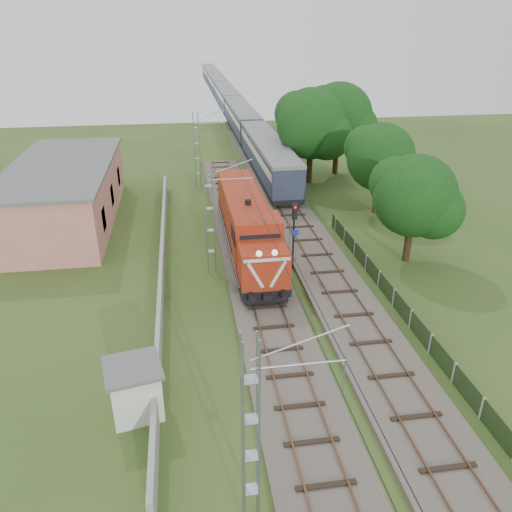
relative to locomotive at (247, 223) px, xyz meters
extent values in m
plane|color=#334B1C|center=(0.00, -15.06, -2.34)|extent=(140.00, 140.00, 0.00)
cube|color=#6B6054|center=(0.00, -8.06, -2.19)|extent=(4.20, 70.00, 0.30)
cube|color=black|center=(0.00, -8.06, -1.99)|extent=(2.40, 70.00, 0.10)
cube|color=brown|center=(-0.85, -8.06, -1.91)|extent=(0.08, 70.00, 0.05)
cube|color=brown|center=(0.85, -8.06, -1.91)|extent=(0.08, 70.00, 0.05)
cube|color=#6B6054|center=(5.00, 4.94, -2.19)|extent=(4.20, 80.00, 0.30)
cube|color=black|center=(5.00, 4.94, -1.99)|extent=(2.40, 80.00, 0.10)
cube|color=brown|center=(4.15, 4.94, -1.91)|extent=(0.08, 80.00, 0.05)
cube|color=brown|center=(5.85, 4.94, -1.91)|extent=(0.08, 80.00, 0.05)
cylinder|color=gray|center=(-1.50, -23.06, 4.46)|extent=(3.00, 0.08, 0.08)
cylinder|color=gray|center=(-1.50, -3.06, 4.46)|extent=(3.00, 0.08, 0.08)
cylinder|color=gray|center=(-1.50, 16.94, 4.46)|extent=(3.00, 0.08, 0.08)
cylinder|color=black|center=(0.00, -3.06, 3.16)|extent=(0.03, 70.00, 0.03)
cylinder|color=black|center=(0.00, -3.06, 4.46)|extent=(0.03, 70.00, 0.03)
cube|color=#9E9E99|center=(-6.50, -3.06, -1.59)|extent=(0.25, 40.00, 1.50)
cube|color=#DE7C77|center=(-15.00, 8.94, 0.16)|extent=(8.00, 20.00, 5.00)
cube|color=#606060|center=(-15.00, 8.94, 2.76)|extent=(8.40, 20.40, 0.25)
cube|color=black|center=(-11.05, 2.94, -0.14)|extent=(0.10, 1.60, 1.80)
cube|color=black|center=(-11.05, 8.94, -0.14)|extent=(0.10, 1.60, 1.80)
cube|color=black|center=(-11.05, 14.94, -0.14)|extent=(0.10, 1.60, 1.80)
cube|color=black|center=(8.00, -12.06, -1.74)|extent=(0.05, 32.00, 1.15)
cube|color=#9E9E99|center=(8.00, 2.94, -1.74)|extent=(0.12, 0.12, 1.20)
cube|color=black|center=(0.00, 0.13, -1.31)|extent=(3.16, 17.90, 0.53)
cube|color=black|center=(0.00, -5.66, -1.62)|extent=(2.32, 3.79, 0.53)
cube|color=black|center=(0.00, 5.92, -1.62)|extent=(2.32, 3.79, 0.53)
cube|color=black|center=(0.00, -8.72, -1.73)|extent=(2.74, 0.26, 0.37)
cube|color=#9C2811|center=(0.00, -7.51, 0.17)|extent=(3.05, 2.63, 2.42)
sphere|color=white|center=(-0.47, -8.77, 1.54)|extent=(0.38, 0.38, 0.38)
sphere|color=white|center=(0.47, -8.77, 1.54)|extent=(0.38, 0.38, 0.38)
cube|color=silver|center=(-0.68, -8.84, 0.11)|extent=(1.06, 0.06, 1.76)
cube|color=silver|center=(0.68, -8.84, 0.11)|extent=(1.06, 0.06, 1.76)
cube|color=silver|center=(0.00, -8.84, 1.11)|extent=(2.84, 0.06, 0.19)
cube|color=#9C2811|center=(0.00, -4.93, 0.64)|extent=(3.16, 2.53, 3.37)
cube|color=black|center=(0.00, -6.21, 1.17)|extent=(2.63, 0.06, 0.95)
cube|color=#9C2811|center=(0.00, 2.71, 0.32)|extent=(2.95, 12.74, 2.74)
cylinder|color=black|center=(0.00, -0.50, 1.85)|extent=(0.46, 0.46, 0.42)
cylinder|color=gray|center=(-0.32, -5.77, 2.48)|extent=(0.13, 0.13, 0.37)
cylinder|color=gray|center=(0.32, -5.77, 2.48)|extent=(0.13, 0.13, 0.37)
cube|color=black|center=(5.00, 19.60, -1.42)|extent=(3.04, 23.04, 0.52)
cube|color=#2D354B|center=(5.00, 19.60, 0.26)|extent=(3.14, 23.04, 2.83)
cube|color=beige|center=(5.00, 19.60, 0.78)|extent=(3.18, 22.12, 0.79)
cube|color=slate|center=(5.00, 19.60, 1.83)|extent=(3.19, 23.04, 0.37)
cube|color=black|center=(5.00, 43.69, -1.42)|extent=(3.04, 23.04, 0.52)
cube|color=#2D354B|center=(5.00, 43.69, 0.26)|extent=(3.14, 23.04, 2.83)
cube|color=beige|center=(5.00, 43.69, 0.78)|extent=(3.18, 22.12, 0.79)
cube|color=slate|center=(5.00, 43.69, 1.83)|extent=(3.19, 23.04, 0.37)
cube|color=black|center=(5.00, 67.77, -1.42)|extent=(3.04, 23.04, 0.52)
cube|color=#2D354B|center=(5.00, 67.77, 0.26)|extent=(3.14, 23.04, 2.83)
cube|color=beige|center=(5.00, 67.77, 0.78)|extent=(3.18, 22.12, 0.79)
cube|color=slate|center=(5.00, 67.77, 1.83)|extent=(3.19, 23.04, 0.37)
cube|color=black|center=(5.00, 91.85, -1.42)|extent=(3.04, 23.04, 0.52)
cube|color=#2D354B|center=(5.00, 91.85, 0.26)|extent=(3.14, 23.04, 2.83)
cube|color=beige|center=(5.00, 91.85, 0.78)|extent=(3.18, 22.12, 0.79)
cube|color=slate|center=(5.00, 91.85, 1.83)|extent=(3.19, 23.04, 0.37)
cube|color=black|center=(5.00, 115.94, -1.42)|extent=(3.04, 23.04, 0.52)
cube|color=#2D354B|center=(5.00, 115.94, 0.26)|extent=(3.14, 23.04, 2.83)
cube|color=beige|center=(5.00, 115.94, 0.78)|extent=(3.18, 22.12, 0.79)
cube|color=slate|center=(5.00, 115.94, 1.83)|extent=(3.19, 23.04, 0.37)
cylinder|color=black|center=(2.85, -3.37, 0.17)|extent=(0.14, 0.14, 5.02)
cube|color=black|center=(2.85, -3.52, 2.08)|extent=(0.36, 0.24, 1.10)
sphere|color=red|center=(2.85, -3.64, 2.43)|extent=(0.18, 0.18, 0.18)
sphere|color=black|center=(2.85, -3.64, 2.08)|extent=(0.18, 0.18, 0.18)
sphere|color=black|center=(2.85, -3.64, 1.73)|extent=(0.18, 0.18, 0.18)
cube|color=navy|center=(2.90, -3.49, 0.47)|extent=(0.55, 0.07, 0.40)
cube|color=silver|center=(-7.40, -16.77, -1.15)|extent=(2.55, 2.55, 2.38)
cube|color=#606060|center=(-7.40, -16.77, 0.15)|extent=(2.93, 2.93, 0.16)
cylinder|color=#3E2B19|center=(11.53, -3.45, -0.53)|extent=(0.54, 0.54, 3.62)
sphere|color=black|center=(11.53, -3.45, 2.77)|extent=(5.93, 5.93, 5.93)
sphere|color=black|center=(12.72, -4.34, 1.94)|extent=(4.15, 4.15, 4.15)
sphere|color=black|center=(10.50, -2.42, 3.43)|extent=(3.85, 3.85, 3.85)
cylinder|color=#3E2B19|center=(13.03, 6.84, -0.47)|extent=(0.54, 0.54, 3.72)
sphere|color=black|center=(13.03, 6.84, 2.91)|extent=(6.09, 6.09, 6.09)
sphere|color=black|center=(14.25, 5.92, 2.06)|extent=(4.27, 4.27, 4.27)
sphere|color=black|center=(11.96, 7.90, 3.59)|extent=(3.96, 3.96, 3.96)
cylinder|color=#3E2B19|center=(9.21, 17.11, -0.06)|extent=(0.64, 0.64, 4.56)
sphere|color=black|center=(9.21, 17.11, 4.09)|extent=(7.46, 7.46, 7.46)
sphere|color=black|center=(10.70, 15.99, 3.05)|extent=(5.22, 5.22, 5.22)
sphere|color=black|center=(7.90, 18.41, 4.92)|extent=(4.85, 4.85, 4.85)
cylinder|color=#3E2B19|center=(13.13, 20.17, -0.02)|extent=(0.61, 0.61, 4.63)
sphere|color=black|center=(13.13, 20.17, 4.19)|extent=(7.58, 7.58, 7.58)
sphere|color=black|center=(14.64, 19.04, 3.14)|extent=(5.31, 5.31, 5.31)
sphere|color=black|center=(11.80, 21.50, 5.03)|extent=(4.93, 4.93, 4.93)
camera|label=1|loc=(-4.65, -35.13, 14.05)|focal=35.00mm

